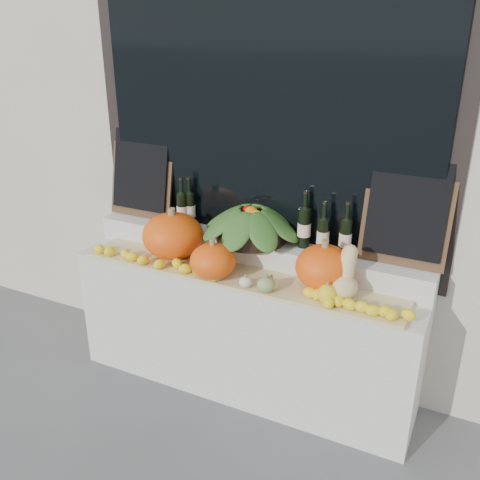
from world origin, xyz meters
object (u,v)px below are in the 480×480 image
object	(u,v)px
pumpkin_left	(173,236)
pumpkin_right	(324,267)
produce_bowl	(251,223)
butternut_squash	(345,278)
wine_bottle_tall	(304,227)

from	to	relation	value
pumpkin_left	pumpkin_right	bearing A→B (deg)	0.65
produce_bowl	pumpkin_right	bearing A→B (deg)	-18.61
produce_bowl	pumpkin_left	bearing A→B (deg)	-157.37
butternut_squash	pumpkin_right	bearing A→B (deg)	157.96
butternut_squash	produce_bowl	world-z (taller)	produce_bowl
pumpkin_left	wine_bottle_tall	bearing A→B (deg)	16.39
pumpkin_right	butternut_squash	size ratio (longest dim) A/B	1.12
pumpkin_right	produce_bowl	world-z (taller)	produce_bowl
pumpkin_left	produce_bowl	distance (m)	0.52
wine_bottle_tall	pumpkin_right	bearing A→B (deg)	-47.67
produce_bowl	wine_bottle_tall	world-z (taller)	wine_bottle_tall
butternut_squash	wine_bottle_tall	distance (m)	0.48
pumpkin_right	wine_bottle_tall	distance (m)	0.34
pumpkin_left	butternut_squash	world-z (taller)	same
pumpkin_left	produce_bowl	size ratio (longest dim) A/B	0.58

